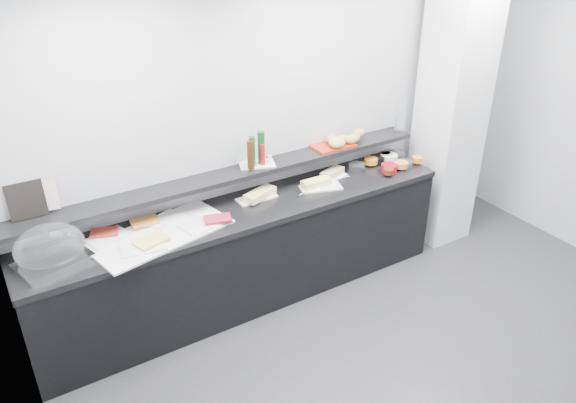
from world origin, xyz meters
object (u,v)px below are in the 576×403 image
cloche_base (54,261)px  framed_print (26,200)px  carafe (400,117)px  sandwich_plate_mid (321,188)px  bread_tray (332,145)px  condiment_tray (257,164)px

cloche_base → framed_print: 0.46m
framed_print → carafe: bearing=-1.3°
sandwich_plate_mid → bread_tray: 0.45m
framed_print → bread_tray: bearing=-0.6°
sandwich_plate_mid → condiment_tray: 0.60m
sandwich_plate_mid → carafe: size_ratio=1.20×
sandwich_plate_mid → framed_print: framed_print is taller
condiment_tray → bread_tray: size_ratio=0.77×
framed_print → condiment_tray: framed_print is taller
bread_tray → carafe: (0.75, -0.06, 0.14)m
framed_print → condiment_tray: 1.78m
condiment_tray → bread_tray: bearing=20.4°
carafe → condiment_tray: bearing=178.0°
sandwich_plate_mid → bread_tray: bread_tray is taller
cloche_base → framed_print: size_ratio=1.80×
framed_print → bread_tray: (2.54, -0.06, -0.12)m
framed_print → condiment_tray: size_ratio=0.89×
cloche_base → sandwich_plate_mid: 2.21m
cloche_base → framed_print: framed_print is taller
carafe → framed_print: bearing=177.9°
framed_print → bread_tray: size_ratio=0.69×
sandwich_plate_mid → condiment_tray: size_ratio=1.24×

